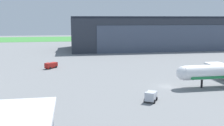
{
  "coord_description": "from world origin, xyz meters",
  "views": [
    {
      "loc": [
        -25.2,
        -63.23,
        18.11
      ],
      "look_at": [
        -11.78,
        19.0,
        3.47
      ],
      "focal_mm": 40.74,
      "sensor_mm": 36.0,
      "label": 1
    }
  ],
  "objects": [
    {
      "name": "ground_plane",
      "position": [
        0.0,
        0.0,
        0.0
      ],
      "size": [
        440.0,
        440.0,
        0.0
      ],
      "primitive_type": "plane",
      "color": "slate"
    },
    {
      "name": "grass_field_strip",
      "position": [
        0.0,
        169.53,
        0.04
      ],
      "size": [
        440.0,
        56.0,
        0.08
      ],
      "primitive_type": "cube",
      "color": "#3F883C",
      "rests_on": "ground_plane"
    },
    {
      "name": "maintenance_hangar",
      "position": [
        29.12,
        86.47,
        9.22
      ],
      "size": [
        107.77,
        38.13,
        19.36
      ],
      "color": "#2D333D",
      "rests_on": "ground_plane"
    },
    {
      "name": "baggage_tug",
      "position": [
        -32.57,
        30.87,
        1.21
      ],
      "size": [
        4.67,
        5.06,
        2.21
      ],
      "color": "#AD1E19",
      "rests_on": "ground_plane"
    },
    {
      "name": "fuel_bowser",
      "position": [
        -8.05,
        -11.39,
        1.23
      ],
      "size": [
        3.66,
        4.16,
        2.34
      ],
      "color": "#B7BCC6",
      "rests_on": "ground_plane"
    }
  ]
}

